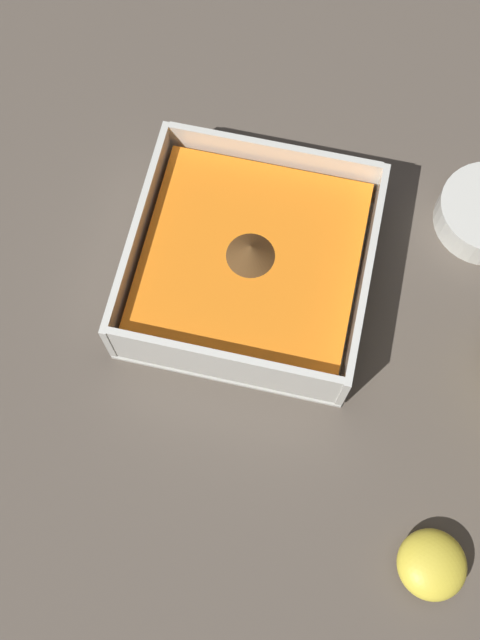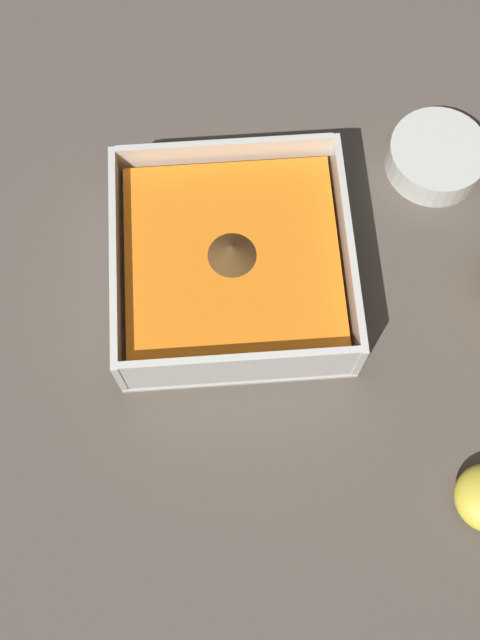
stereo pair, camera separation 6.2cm
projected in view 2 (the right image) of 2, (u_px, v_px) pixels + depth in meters
The scene contains 3 objects.
ground_plane at pixel (266, 275), 0.67m from camera, with size 4.00×4.00×0.00m, color brown.
square_dish at pixel (232, 265), 0.65m from camera, with size 0.20×0.20×0.07m.
spice_bowl at pixel (436, 157), 0.70m from camera, with size 0.09×0.09×0.03m.
Camera 2 is at (-0.27, 0.04, 0.62)m, focal length 42.00 mm.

